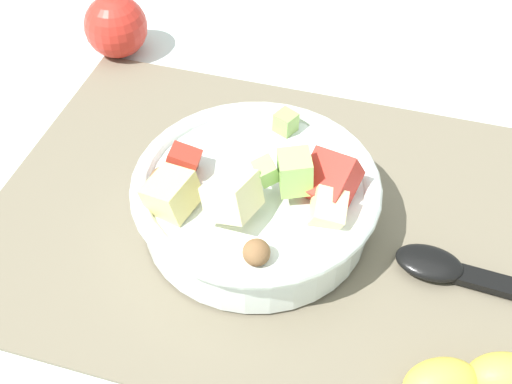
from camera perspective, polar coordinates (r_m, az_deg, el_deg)
ground_plane at (r=0.60m, az=-0.39°, el=-1.98°), size 2.40×2.40×0.00m
placemat at (r=0.59m, az=-0.40°, el=-1.79°), size 0.47×0.37×0.01m
salad_bowl at (r=0.56m, az=-0.01°, el=-0.45°), size 0.21×0.21×0.09m
serving_spoon at (r=0.57m, az=20.21°, el=-7.40°), size 0.25×0.04×0.01m
whole_apple at (r=0.78m, az=-12.06°, el=13.87°), size 0.07×0.07×0.08m
banana_whole at (r=0.51m, az=20.83°, el=-15.13°), size 0.15×0.07×0.04m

